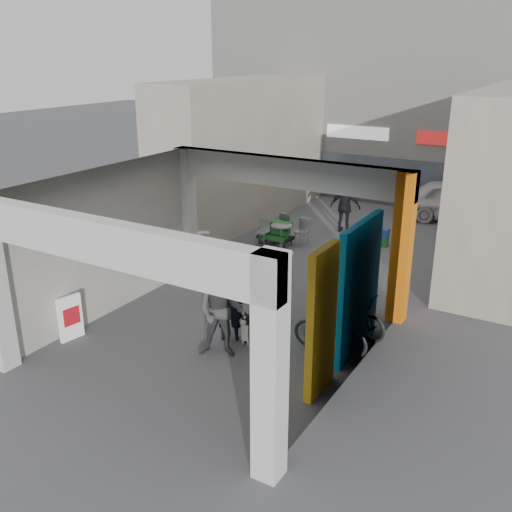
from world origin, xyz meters
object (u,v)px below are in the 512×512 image
Objects in this scene: produce_stand at (275,235)px; bicycle_rear at (330,331)px; white_van at (459,201)px; cafe_set at (282,235)px; bicycle_front at (349,313)px; man_crates at (345,207)px; man_elderly at (354,281)px; border_collie at (249,330)px; man_with_dog at (229,304)px; man_back_turned at (221,311)px.

bicycle_rear reaches higher than produce_stand.
bicycle_rear is at bearing 166.13° from white_van.
cafe_set is 7.07m from bicycle_rear.
bicycle_rear is (0.00, -1.03, 0.00)m from bicycle_front.
man_crates reaches higher than cafe_set.
bicycle_front is at bearing -67.79° from man_elderly.
border_collie is 0.40× the size of man_crates.
man_crates is at bearing 18.52° from bicycle_rear.
man_with_dog is at bearing -121.81° from man_elderly.
cafe_set reaches higher than produce_stand.
produce_stand is 5.60m from man_elderly.
man_crates is at bearing -114.86° from man_with_dog.
border_collie is 0.43× the size of man_with_dog.
border_collie is 0.17× the size of white_van.
white_van is at bearing 65.27° from produce_stand.
man_elderly reaches higher than man_with_dog.
produce_stand is 0.60× the size of bicycle_front.
bicycle_front reaches higher than produce_stand.
man_with_dog is (2.08, -6.28, 0.52)m from cafe_set.
man_elderly is 0.94m from bicycle_front.
cafe_set is 5.56m from man_elderly.
cafe_set is 6.63m from man_with_dog.
border_collie is 2.26m from bicycle_front.
man_crates reaches higher than bicycle_rear.
man_elderly reaches higher than cafe_set.
man_back_turned is 12.73m from white_van.
man_with_dog is (-0.42, -0.11, 0.55)m from border_collie.
cafe_set is 0.73× the size of man_back_turned.
man_crates is 4.60m from white_van.
produce_stand is 0.26× the size of white_van.
border_collie is 0.39× the size of man_elderly.
bicycle_front is 1.03m from bicycle_rear.
man_elderly is (1.65, 3.04, -0.08)m from man_back_turned.
bicycle_front is (2.10, 1.61, -0.35)m from man_with_dog.
white_van reaches higher than bicycle_front.
man_elderly is at bearing 28.19° from bicycle_front.
bicycle_front is at bearing -1.91° from bicycle_rear.
produce_stand is at bearing 87.96° from man_back_turned.
bicycle_front reaches higher than border_collie.
man_with_dog is at bearing 89.28° from man_crates.
man_elderly reaches higher than man_crates.
man_back_turned is 1.22× the size of bicycle_rear.
man_back_turned reaches higher than white_van.
man_elderly is 0.98× the size of bicycle_front.
white_van is (0.09, 11.37, 0.25)m from bicycle_rear.
cafe_set is at bearing 54.72° from man_crates.
man_with_dog is 0.92× the size of man_elderly.
cafe_set is at bearing 129.61° from white_van.
bicycle_front is at bearing 166.09° from white_van.
man_crates is at bearing 71.95° from produce_stand.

